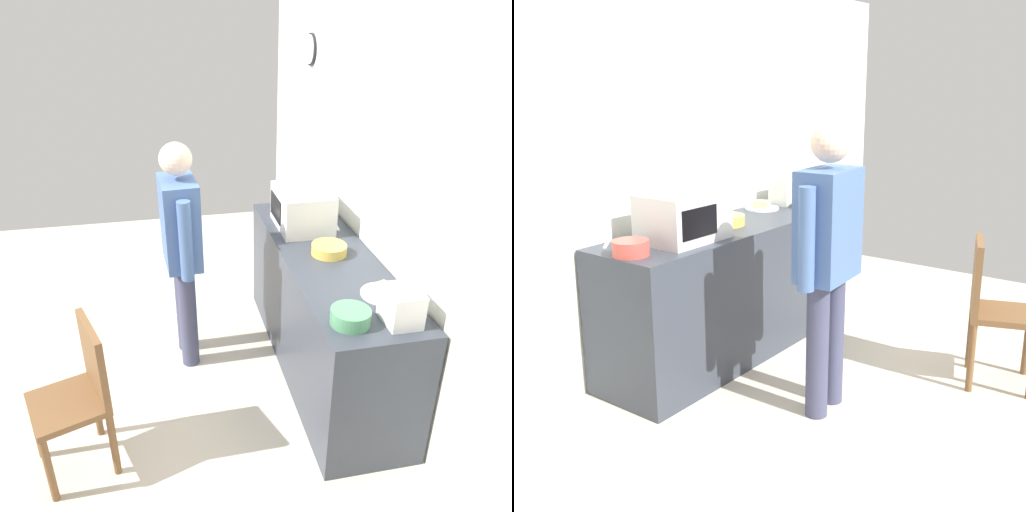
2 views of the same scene
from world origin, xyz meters
TOP-DOWN VIEW (x-y plane):
  - ground_plane at (0.00, 0.00)m, footprint 6.00×6.00m
  - back_wall at (-0.00, 1.60)m, footprint 5.40×0.13m
  - kitchen_counter at (0.14, 1.22)m, footprint 2.08×0.62m
  - microwave at (-0.36, 1.18)m, footprint 0.50×0.39m
  - sandwich_plate at (0.71, 1.37)m, footprint 0.26×0.26m
  - salad_bowl at (0.13, 1.23)m, footprint 0.24×0.24m
  - cereal_bowl at (-0.80, 1.18)m, footprint 0.21×0.21m
  - mixing_bowl at (0.95, 1.07)m, footprint 0.22×0.22m
  - toaster at (0.99, 1.34)m, footprint 0.22×0.18m
  - fork_utensil at (-0.72, 1.47)m, footprint 0.14×0.13m
  - spoon_utensil at (-0.31, 1.44)m, footprint 0.17×0.04m
  - person_standing at (-0.18, 0.25)m, footprint 0.59×0.27m
  - wooden_chair at (0.73, -0.42)m, footprint 0.51×0.51m

SIDE VIEW (x-z plane):
  - ground_plane at x=0.00m, z-range 0.00..0.00m
  - kitchen_counter at x=0.14m, z-range 0.00..0.93m
  - wooden_chair at x=0.73m, z-range 0.05..0.99m
  - fork_utensil at x=-0.72m, z-range 0.93..0.94m
  - spoon_utensil at x=-0.31m, z-range 0.93..0.94m
  - sandwich_plate at x=0.71m, z-range 0.92..0.98m
  - salad_bowl at x=0.13m, z-range 0.93..1.00m
  - mixing_bowl at x=0.95m, z-range 0.93..1.02m
  - cereal_bowl at x=-0.80m, z-range 0.93..1.02m
  - person_standing at x=-0.18m, z-range 0.14..1.82m
  - toaster at x=0.99m, z-range 0.93..1.13m
  - microwave at x=-0.36m, z-range 0.93..1.23m
  - back_wall at x=0.00m, z-range 0.00..2.60m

